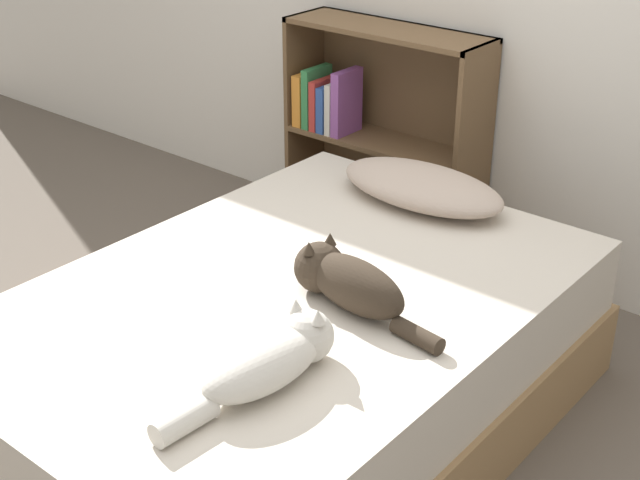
{
  "coord_description": "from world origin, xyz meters",
  "views": [
    {
      "loc": [
        1.44,
        -1.6,
        1.72
      ],
      "look_at": [
        0.0,
        0.14,
        0.58
      ],
      "focal_mm": 50.0,
      "sensor_mm": 36.0,
      "label": 1
    }
  ],
  "objects_px": {
    "bed": "(290,361)",
    "bookshelf": "(380,132)",
    "cat_light": "(270,359)",
    "pillow": "(422,186)",
    "cat_dark": "(346,281)"
  },
  "relations": [
    {
      "from": "bed",
      "to": "cat_light",
      "type": "bearing_deg",
      "value": -54.21
    },
    {
      "from": "cat_light",
      "to": "pillow",
      "type": "bearing_deg",
      "value": 19.27
    },
    {
      "from": "cat_dark",
      "to": "bookshelf",
      "type": "height_order",
      "value": "bookshelf"
    },
    {
      "from": "bookshelf",
      "to": "cat_dark",
      "type": "bearing_deg",
      "value": -57.71
    },
    {
      "from": "bed",
      "to": "cat_light",
      "type": "relative_size",
      "value": 3.45
    },
    {
      "from": "pillow",
      "to": "cat_light",
      "type": "distance_m",
      "value": 1.11
    },
    {
      "from": "bed",
      "to": "bookshelf",
      "type": "distance_m",
      "value": 1.33
    },
    {
      "from": "cat_light",
      "to": "bookshelf",
      "type": "distance_m",
      "value": 1.74
    },
    {
      "from": "bed",
      "to": "cat_light",
      "type": "distance_m",
      "value": 0.53
    },
    {
      "from": "cat_light",
      "to": "cat_dark",
      "type": "bearing_deg",
      "value": 15.64
    },
    {
      "from": "bookshelf",
      "to": "bed",
      "type": "bearing_deg",
      "value": -64.95
    },
    {
      "from": "bed",
      "to": "cat_dark",
      "type": "relative_size",
      "value": 3.56
    },
    {
      "from": "bed",
      "to": "cat_light",
      "type": "height_order",
      "value": "cat_light"
    },
    {
      "from": "bed",
      "to": "pillow",
      "type": "relative_size",
      "value": 3.01
    },
    {
      "from": "pillow",
      "to": "cat_dark",
      "type": "height_order",
      "value": "cat_dark"
    }
  ]
}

